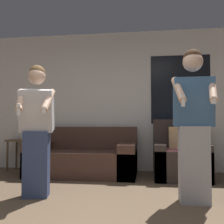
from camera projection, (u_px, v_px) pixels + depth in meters
name	position (u px, v px, depth m)	size (l,w,h in m)	color
wall_back	(121.00, 101.00, 5.13)	(6.10, 0.07, 2.70)	silver
couch	(84.00, 158.00, 4.65)	(1.86, 0.99, 0.84)	#472D23
armchair	(180.00, 158.00, 4.33)	(0.87, 0.81, 0.97)	#332823
side_table	(22.00, 144.00, 5.08)	(0.51, 0.43, 0.75)	brown
person_left	(37.00, 129.00, 3.24)	(0.47, 0.56, 1.63)	#384770
person_right	(194.00, 123.00, 3.00)	(0.51, 0.47, 1.77)	#B2B2B7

